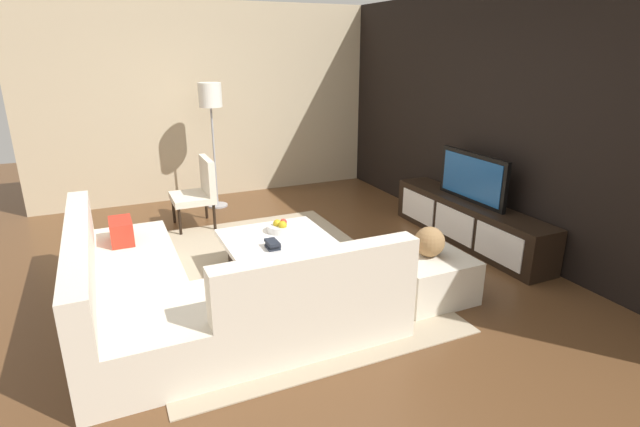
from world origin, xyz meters
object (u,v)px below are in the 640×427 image
media_console (468,222)px  coffee_table (278,255)px  accent_chair_near (199,188)px  television (472,178)px  ottoman (427,276)px  book_stack (273,245)px  fruit_bowl (281,227)px  decorative_ball (430,242)px  floor_lamp (211,104)px  sectional_couch (192,294)px

media_console → coffee_table: (-0.10, -2.30, -0.05)m
accent_chair_near → television: bearing=48.3°
ottoman → book_stack: bearing=-123.1°
coffee_table → book_stack: bearing=-30.9°
television → fruit_bowl: (-0.28, -2.20, -0.35)m
accent_chair_near → fruit_bowl: accent_chair_near is taller
book_stack → ottoman: bearing=56.9°
accent_chair_near → ottoman: bearing=21.1°
television → ottoman: television is taller
ottoman → fruit_bowl: (-1.17, -0.97, 0.23)m
media_console → fruit_bowl: bearing=-97.2°
decorative_ball → fruit_bowl: bearing=-140.2°
television → fruit_bowl: bearing=-97.2°
television → fruit_bowl: 2.24m
floor_lamp → ottoman: 3.84m
coffee_table → ottoman: 1.46m
television → sectional_couch: bearing=-80.9°
media_console → book_stack: bearing=-87.4°
floor_lamp → ottoman: bearing=17.9°
media_console → fruit_bowl: size_ratio=8.15×
ottoman → decorative_ball: (0.00, 0.00, 0.34)m
sectional_couch → fruit_bowl: size_ratio=8.65×
coffee_table → ottoman: size_ratio=1.48×
coffee_table → floor_lamp: size_ratio=0.60×
television → floor_lamp: 3.54m
television → ottoman: bearing=-53.9°
sectional_couch → fruit_bowl: sectional_couch is taller
media_console → television: (0.00, 0.00, 0.53)m
media_console → ottoman: bearing=-53.9°
coffee_table → fruit_bowl: size_ratio=3.69×
coffee_table → floor_lamp: (-2.47, -0.05, 1.25)m
television → book_stack: (0.11, -2.42, -0.36)m
accent_chair_near → coffee_table: bearing=6.0°
decorative_ball → television: bearing=126.1°
book_stack → fruit_bowl: bearing=149.9°
accent_chair_near → decorative_ball: 3.12m
media_console → ottoman: size_ratio=3.26×
sectional_couch → ottoman: 2.07m
ottoman → coffee_table: bearing=-132.8°
media_console → ottoman: 1.52m
book_stack → sectional_couch: bearing=-63.6°
television → book_stack: television is taller
book_stack → media_console: bearing=92.6°
media_console → accent_chair_near: bearing=-124.3°
television → sectional_couch: size_ratio=0.43×
coffee_table → book_stack: 0.33m
coffee_table → ottoman: (0.99, 1.07, -0.00)m
sectional_couch → book_stack: (-0.41, 0.83, 0.13)m
media_console → ottoman: (0.89, -1.22, -0.05)m
sectional_couch → book_stack: 0.94m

